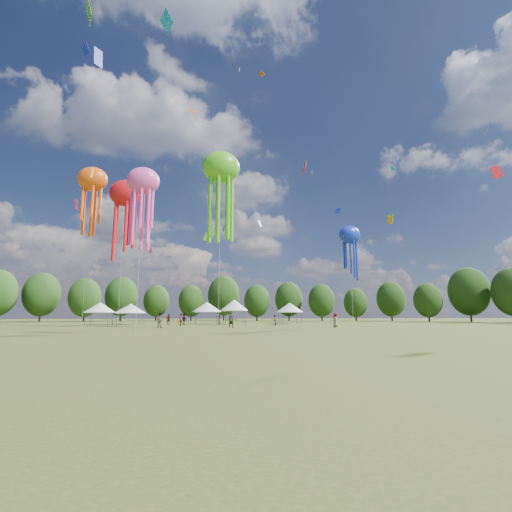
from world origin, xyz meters
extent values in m
plane|color=#384416|center=(0.00, 0.00, 0.00)|extent=(300.00, 300.00, 0.00)
imported|color=gray|center=(-8.13, 37.43, 0.95)|extent=(1.14, 1.04, 1.91)
imported|color=gray|center=(0.60, 54.41, 0.80)|extent=(0.77, 0.92, 1.60)
imported|color=gray|center=(9.58, 49.51, 0.85)|extent=(0.93, 1.02, 1.69)
imported|color=gray|center=(-5.39, 51.27, 0.94)|extent=(1.37, 1.32, 1.87)
imported|color=gray|center=(-8.08, 52.87, 0.89)|extent=(1.13, 0.78, 1.78)
imported|color=gray|center=(1.14, 38.28, 0.94)|extent=(1.77, 0.61, 1.89)
imported|color=gray|center=(-5.81, 46.01, 0.96)|extent=(0.52, 0.74, 1.91)
imported|color=gray|center=(15.26, 36.73, 0.96)|extent=(0.62, 0.94, 1.91)
cylinder|color=#47474C|center=(-21.36, 52.85, 0.99)|extent=(0.08, 0.08, 1.98)
cylinder|color=#47474C|center=(-21.36, 56.38, 0.99)|extent=(0.08, 0.08, 1.98)
cylinder|color=#47474C|center=(-17.83, 52.85, 0.99)|extent=(0.08, 0.08, 1.98)
cylinder|color=#47474C|center=(-17.83, 56.38, 0.99)|extent=(0.08, 0.08, 1.98)
cube|color=white|center=(-19.59, 54.62, 2.03)|extent=(3.93, 3.93, 0.10)
cone|color=white|center=(-19.59, 54.62, 2.93)|extent=(5.11, 5.11, 1.70)
cylinder|color=#47474C|center=(-16.65, 54.09, 0.95)|extent=(0.08, 0.08, 1.89)
cylinder|color=#47474C|center=(-16.65, 57.80, 0.95)|extent=(0.08, 0.08, 1.89)
cylinder|color=#47474C|center=(-12.94, 54.09, 0.95)|extent=(0.08, 0.08, 1.89)
cylinder|color=#47474C|center=(-12.94, 57.80, 0.95)|extent=(0.08, 0.08, 1.89)
cube|color=white|center=(-14.80, 55.95, 1.94)|extent=(4.11, 4.11, 0.10)
cone|color=white|center=(-14.80, 55.95, 2.80)|extent=(5.35, 5.35, 1.62)
cylinder|color=#47474C|center=(-3.44, 56.25, 1.06)|extent=(0.08, 0.08, 2.12)
cylinder|color=#47474C|center=(-3.44, 60.20, 1.06)|extent=(0.08, 0.08, 2.12)
cylinder|color=#47474C|center=(0.51, 56.25, 1.06)|extent=(0.08, 0.08, 2.12)
cylinder|color=#47474C|center=(0.51, 60.20, 1.06)|extent=(0.08, 0.08, 2.12)
cube|color=white|center=(-1.46, 58.23, 2.17)|extent=(4.35, 4.35, 0.10)
cone|color=white|center=(-1.46, 58.23, 3.13)|extent=(5.66, 5.66, 1.82)
cylinder|color=#47474C|center=(1.57, 53.03, 1.16)|extent=(0.08, 0.08, 2.33)
cylinder|color=#47474C|center=(1.57, 56.50, 1.16)|extent=(0.08, 0.08, 2.33)
cylinder|color=#47474C|center=(5.05, 53.03, 1.16)|extent=(0.08, 0.08, 2.33)
cylinder|color=#47474C|center=(5.05, 56.50, 1.16)|extent=(0.08, 0.08, 2.33)
cube|color=white|center=(3.31, 54.76, 2.38)|extent=(3.88, 3.88, 0.10)
cone|color=white|center=(3.31, 54.76, 3.43)|extent=(5.04, 5.04, 2.00)
cylinder|color=#47474C|center=(12.71, 56.38, 1.05)|extent=(0.08, 0.08, 2.11)
cylinder|color=#47474C|center=(12.71, 60.00, 1.05)|extent=(0.08, 0.08, 2.11)
cylinder|color=#47474C|center=(16.33, 56.38, 1.05)|extent=(0.08, 0.08, 2.11)
cylinder|color=#47474C|center=(16.33, 60.00, 1.05)|extent=(0.08, 0.08, 2.11)
cube|color=white|center=(14.52, 58.19, 2.16)|extent=(4.02, 4.02, 0.10)
cone|color=white|center=(14.52, 58.19, 3.11)|extent=(5.22, 5.22, 1.80)
ellipsoid|color=red|center=(-14.02, 41.61, 19.02)|extent=(4.58, 3.20, 3.89)
cylinder|color=beige|center=(-14.02, 41.61, 9.51)|extent=(0.03, 0.03, 19.02)
ellipsoid|color=#56C11F|center=(-0.74, 35.61, 21.45)|extent=(5.12, 3.58, 4.35)
cylinder|color=beige|center=(-0.74, 35.61, 10.72)|extent=(0.03, 0.03, 21.45)
ellipsoid|color=#162FCB|center=(18.20, 37.54, 13.17)|extent=(3.13, 2.19, 2.66)
cylinder|color=beige|center=(18.20, 37.54, 6.58)|extent=(0.03, 0.03, 13.17)
ellipsoid|color=#FF570F|center=(-19.48, 44.61, 21.96)|extent=(4.36, 3.05, 3.70)
cylinder|color=beige|center=(-19.48, 44.61, 10.98)|extent=(0.03, 0.03, 21.96)
ellipsoid|color=#FF4BB4|center=(-8.63, 21.25, 13.60)|extent=(2.91, 2.04, 2.47)
cylinder|color=beige|center=(-8.63, 21.25, 6.80)|extent=(0.03, 0.03, 13.60)
cube|color=#FF570F|center=(5.84, 40.45, 39.57)|extent=(0.75, 0.47, 0.97)
cube|color=yellow|center=(3.33, 66.33, 23.70)|extent=(0.81, 2.04, 2.28)
cube|color=#56C11F|center=(21.42, 63.34, 33.08)|extent=(0.22, 0.87, 0.99)
cube|color=#162FCB|center=(-19.00, 35.46, 36.62)|extent=(1.33, 0.91, 1.75)
cube|color=#1BA2EA|center=(7.06, 49.37, 17.36)|extent=(0.93, 1.01, 1.41)
cube|color=#FF570F|center=(-5.24, 57.64, 42.16)|extent=(1.09, 0.40, 1.23)
cube|color=yellow|center=(33.07, 27.04, 25.53)|extent=(1.08, 1.50, 1.59)
cube|color=#56C11F|center=(-16.12, 26.60, 34.74)|extent=(1.20, 1.78, 2.49)
cube|color=#162FCB|center=(-13.73, 22.98, 26.62)|extent=(0.54, 1.50, 1.84)
cube|color=#1BA2EA|center=(-8.02, 29.26, 37.08)|extent=(1.85, 1.89, 2.76)
cube|color=#FF4BB4|center=(-13.74, 69.27, 16.05)|extent=(1.66, 1.76, 2.60)
cube|color=red|center=(15.34, 49.42, 28.24)|extent=(0.60, 2.33, 2.55)
cube|color=yellow|center=(35.28, 55.62, 20.97)|extent=(0.64, 1.69, 2.11)
cube|color=#162FCB|center=(28.88, 67.14, 25.80)|extent=(1.41, 0.86, 1.74)
cube|color=#1BA2EA|center=(25.24, 36.81, 23.59)|extent=(0.58, 0.56, 0.80)
cube|color=#FF4BB4|center=(-24.71, 54.67, 20.75)|extent=(1.00, 1.83, 2.05)
cube|color=purple|center=(1.37, 56.10, 18.01)|extent=(0.60, 1.32, 1.59)
cube|color=red|center=(30.38, 23.67, 18.02)|extent=(1.52, 0.24, 1.75)
cube|color=#FF570F|center=(4.13, 56.77, 51.88)|extent=(0.22, 0.84, 0.96)
cube|color=yellow|center=(-15.75, 30.90, 17.75)|extent=(0.22, 1.00, 1.20)
cube|color=#56C11F|center=(-1.68, 50.03, 15.01)|extent=(2.09, 1.56, 2.05)
cylinder|color=#38281C|center=(-40.68, 85.49, 1.71)|extent=(0.44, 0.44, 3.41)
ellipsoid|color=#224015|center=(-40.68, 85.49, 6.61)|extent=(8.53, 8.53, 10.66)
cylinder|color=#38281C|center=(-30.60, 85.02, 1.53)|extent=(0.44, 0.44, 3.07)
ellipsoid|color=#224015|center=(-30.60, 85.02, 5.94)|extent=(7.66, 7.66, 9.58)
cylinder|color=#38281C|center=(-23.51, 93.33, 1.72)|extent=(0.44, 0.44, 3.43)
ellipsoid|color=#224015|center=(-23.51, 93.33, 6.65)|extent=(8.58, 8.58, 10.73)
cylinder|color=#38281C|center=(-14.76, 98.96, 1.47)|extent=(0.44, 0.44, 2.95)
ellipsoid|color=#224015|center=(-14.76, 98.96, 5.71)|extent=(7.37, 7.37, 9.21)
cylinder|color=#38281C|center=(-4.70, 95.06, 1.45)|extent=(0.44, 0.44, 2.89)
ellipsoid|color=#224015|center=(-4.70, 95.06, 5.61)|extent=(7.23, 7.23, 9.04)
cylinder|color=#38281C|center=(4.91, 99.49, 1.92)|extent=(0.44, 0.44, 3.84)
ellipsoid|color=#224015|center=(4.91, 99.49, 7.44)|extent=(9.60, 9.60, 11.99)
cylinder|color=#38281C|center=(13.19, 88.44, 1.42)|extent=(0.44, 0.44, 2.84)
ellipsoid|color=#224015|center=(13.19, 88.44, 5.51)|extent=(7.11, 7.11, 8.89)
cylinder|color=#38281C|center=(22.93, 91.04, 1.58)|extent=(0.44, 0.44, 3.16)
ellipsoid|color=#224015|center=(22.93, 91.04, 6.13)|extent=(7.91, 7.91, 9.88)
cylinder|color=#38281C|center=(30.69, 85.29, 1.44)|extent=(0.44, 0.44, 2.88)
ellipsoid|color=#224015|center=(30.69, 85.29, 5.59)|extent=(7.21, 7.21, 9.01)
cylinder|color=#38281C|center=(41.52, 87.24, 1.31)|extent=(0.44, 0.44, 2.63)
ellipsoid|color=#224015|center=(41.52, 87.24, 5.09)|extent=(6.57, 6.57, 8.22)
cylinder|color=#38281C|center=(50.52, 83.73, 1.56)|extent=(0.44, 0.44, 3.13)
ellipsoid|color=#224015|center=(50.52, 83.73, 6.06)|extent=(7.81, 7.81, 9.77)
cylinder|color=#38281C|center=(53.64, 71.81, 1.36)|extent=(0.44, 0.44, 2.72)
ellipsoid|color=#224015|center=(53.64, 71.81, 5.27)|extent=(6.80, 6.80, 8.50)
cylinder|color=#38281C|center=(62.96, 68.92, 1.90)|extent=(0.44, 0.44, 3.81)
ellipsoid|color=#224015|center=(62.96, 68.92, 7.38)|extent=(9.52, 9.52, 11.90)
camera|label=1|loc=(-3.78, -11.28, 1.71)|focal=25.59mm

